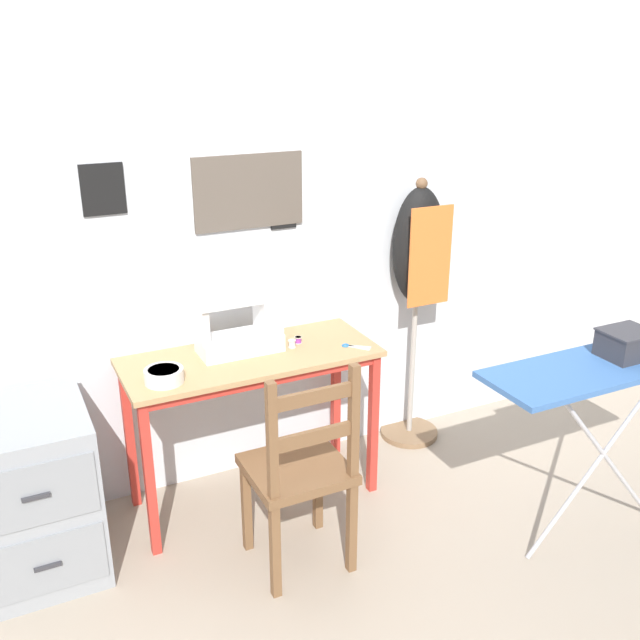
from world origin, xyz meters
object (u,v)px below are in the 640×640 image
Objects in this scene: sewing_machine at (244,321)px; thread_spool_mid_table at (298,340)px; scissors at (352,346)px; thread_spool_near_machine at (292,344)px; wooden_chair at (300,472)px; fabric_bowl at (164,375)px; dress_form at (418,263)px; filing_cabinet at (34,493)px; ironing_board at (617,370)px; storage_box at (626,343)px.

sewing_machine reaches higher than thread_spool_mid_table.
thread_spool_mid_table is (-0.21, 0.15, 0.01)m from scissors.
thread_spool_near_machine is at bearing -17.14° from sewing_machine.
fabric_bowl is at bearing 134.54° from wooden_chair.
thread_spool_mid_table is 0.03× the size of dress_form.
filing_cabinet is at bearing -172.50° from sewing_machine.
dress_form is at bearing 6.27° from sewing_machine.
ironing_board is 0.11m from storage_box.
fabric_bowl is 4.36× the size of thread_spool_near_machine.
ironing_board is at bearing -38.40° from sewing_machine.
scissors is 3.18× the size of thread_spool_near_machine.
scissors is 0.66m from dress_form.
thread_spool_mid_table reaches higher than scissors.
fabric_bowl reaches higher than filing_cabinet.
sewing_machine is 10.45× the size of thread_spool_mid_table.
storage_box is at bearing -42.47° from thread_spool_mid_table.
sewing_machine is 0.32× the size of ironing_board.
wooden_chair is at bearing -110.86° from thread_spool_near_machine.
dress_form is at bearing 28.17° from scissors.
filing_cabinet is 2.49m from storage_box.
scissors is 0.28m from thread_spool_near_machine.
storage_box is at bearing -16.76° from wooden_chair.
filing_cabinet is (-0.98, -0.13, -0.54)m from sewing_machine.
sewing_machine is 3.29× the size of scissors.
wooden_chair reaches higher than thread_spool_near_machine.
ironing_board is at bearing -26.40° from fabric_bowl.
thread_spool_mid_table is 0.04× the size of wooden_chair.
storage_box is at bearing 15.73° from ironing_board.
filing_cabinet is at bearing -173.12° from dress_form.
dress_form is 1.20× the size of ironing_board.
sewing_machine reaches higher than thread_spool_near_machine.
storage_box is at bearing -20.60° from filing_cabinet.
sewing_machine is 0.54× the size of filing_cabinet.
ironing_board is at bearing -44.01° from thread_spool_mid_table.
ironing_board is at bearing -41.62° from thread_spool_near_machine.
ironing_board is 5.87× the size of storage_box.
wooden_chair is at bearing 163.24° from storage_box.
storage_box reaches higher than scissors.
ironing_board reaches higher than scissors.
wooden_chair is at bearing -113.80° from thread_spool_mid_table.
thread_spool_mid_table is at bearing 36.73° from thread_spool_near_machine.
thread_spool_mid_table is at bearing 137.53° from storage_box.
thread_spool_mid_table is 0.05× the size of filing_cabinet.
scissors is 1.14m from ironing_board.
ironing_board is at bearing -76.94° from dress_form.
dress_form reaches higher than filing_cabinet.
dress_form is 1.14m from storage_box.
fabric_bowl is 1.87m from ironing_board.
dress_form is (1.41, 0.28, 0.23)m from fabric_bowl.
sewing_machine is 0.25m from thread_spool_near_machine.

